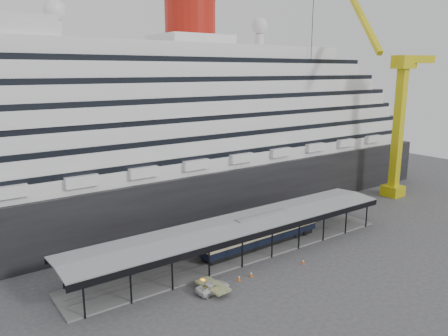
% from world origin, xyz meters
% --- Properties ---
extents(ground, '(200.00, 200.00, 0.00)m').
position_xyz_m(ground, '(0.00, 0.00, 0.00)').
color(ground, '#39393C').
rests_on(ground, ground).
extents(cruise_ship, '(130.00, 30.00, 43.90)m').
position_xyz_m(cruise_ship, '(0.05, 32.00, 18.35)').
color(cruise_ship, black).
rests_on(cruise_ship, ground).
extents(platform_canopy, '(56.00, 9.18, 5.30)m').
position_xyz_m(platform_canopy, '(0.00, 5.00, 2.36)').
color(platform_canopy, slate).
rests_on(platform_canopy, ground).
extents(crane_yellow, '(23.83, 18.78, 47.60)m').
position_xyz_m(crane_yellow, '(47.06, 10.54, 19.96)').
color(crane_yellow, gold).
rests_on(crane_yellow, ground).
extents(port_truck, '(4.89, 2.57, 1.31)m').
position_xyz_m(port_truck, '(-10.44, -2.57, 0.66)').
color(port_truck, silver).
rests_on(port_truck, ground).
extents(pullman_carriage, '(23.00, 3.64, 22.51)m').
position_xyz_m(pullman_carriage, '(4.25, 5.00, 2.73)').
color(pullman_carriage, black).
rests_on(pullman_carriage, ground).
extents(traffic_cone_left, '(0.44, 0.44, 0.79)m').
position_xyz_m(traffic_cone_left, '(-5.78, -2.09, 0.39)').
color(traffic_cone_left, orange).
rests_on(traffic_cone_left, ground).
extents(traffic_cone_mid, '(0.52, 0.52, 0.81)m').
position_xyz_m(traffic_cone_mid, '(-3.74, -2.20, 0.40)').
color(traffic_cone_mid, '#EA550D').
rests_on(traffic_cone_mid, ground).
extents(traffic_cone_right, '(0.42, 0.42, 0.76)m').
position_xyz_m(traffic_cone_right, '(5.15, -3.55, 0.38)').
color(traffic_cone_right, '#EB520D').
rests_on(traffic_cone_right, ground).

